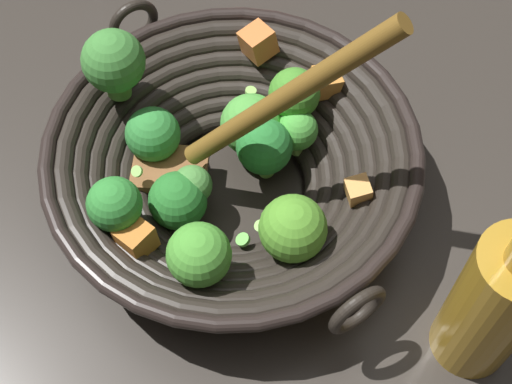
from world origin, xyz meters
TOP-DOWN VIEW (x-y plane):
  - ground_plane at (0.00, 0.00)m, footprint 4.00×4.00m
  - wok at (0.00, 0.00)m, footprint 0.34×0.36m
  - cooking_oil_bottle at (-0.18, 0.18)m, footprint 0.07×0.07m

SIDE VIEW (x-z plane):
  - ground_plane at x=0.00m, z-range 0.00..0.00m
  - wok at x=0.00m, z-range -0.07..0.18m
  - cooking_oil_bottle at x=-0.18m, z-range -0.02..0.20m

